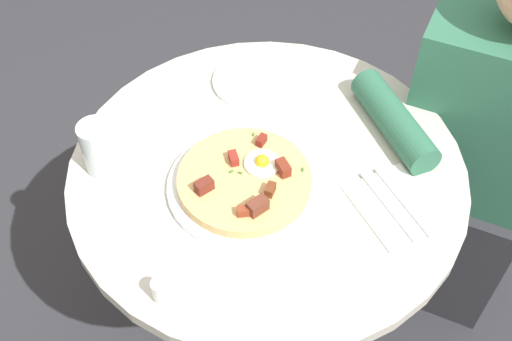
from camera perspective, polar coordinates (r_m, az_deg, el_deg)
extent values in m
plane|color=#2D2D33|center=(1.90, 0.71, -14.51)|extent=(6.00, 6.00, 0.00)
cylinder|color=beige|center=(1.28, 1.01, -0.09)|extent=(0.81, 0.81, 0.03)
cylinder|color=#333338|center=(1.58, 0.83, -8.85)|extent=(0.10, 0.10, 0.72)
cylinder|color=#333338|center=(1.89, 0.71, -14.36)|extent=(0.36, 0.36, 0.02)
cube|color=#2D2D33|center=(1.89, 17.01, -5.30)|extent=(0.32, 0.28, 0.45)
cube|color=#2D664C|center=(1.55, 20.85, 4.68)|extent=(0.38, 0.22, 0.48)
cylinder|color=#2D664C|center=(1.35, 12.43, 4.50)|extent=(0.23, 0.23, 0.07)
cylinder|color=white|center=(1.23, -1.05, -1.38)|extent=(0.30, 0.30, 0.01)
cylinder|color=tan|center=(1.22, -1.07, -0.88)|extent=(0.26, 0.26, 0.02)
cylinder|color=white|center=(1.23, 0.38, 0.71)|extent=(0.07, 0.07, 0.01)
sphere|color=yellow|center=(1.22, 0.39, 0.90)|extent=(0.03, 0.03, 0.03)
cube|color=brown|center=(1.15, 0.15, -3.24)|extent=(0.04, 0.04, 0.03)
cube|color=maroon|center=(1.21, 2.48, 0.25)|extent=(0.04, 0.04, 0.02)
cube|color=maroon|center=(1.18, -4.74, -1.39)|extent=(0.03, 0.04, 0.02)
cube|color=brown|center=(1.15, -1.10, -3.72)|extent=(0.03, 0.03, 0.02)
cube|color=brown|center=(1.18, 1.29, -1.74)|extent=(0.02, 0.03, 0.02)
cube|color=maroon|center=(1.26, 0.49, 2.76)|extent=(0.02, 0.03, 0.02)
cube|color=maroon|center=(1.23, -2.05, 1.13)|extent=(0.03, 0.03, 0.02)
cube|color=#387F2D|center=(1.28, -0.23, 3.31)|extent=(0.01, 0.01, 0.00)
cube|color=#387F2D|center=(1.21, -2.26, -0.07)|extent=(0.01, 0.01, 0.00)
cube|color=#387F2D|center=(1.22, 4.28, 0.11)|extent=(0.01, 0.01, 0.00)
cube|color=#387F2D|center=(1.21, -1.45, -0.20)|extent=(0.01, 0.00, 0.00)
cylinder|color=white|center=(1.45, -0.31, 8.14)|extent=(0.18, 0.18, 0.01)
cube|color=white|center=(1.23, 12.54, -3.15)|extent=(0.22, 0.22, 0.00)
cube|color=silver|center=(1.24, 13.25, -2.72)|extent=(0.15, 0.12, 0.00)
cube|color=silver|center=(1.22, 11.89, -3.33)|extent=(0.15, 0.12, 0.00)
cylinder|color=silver|center=(1.26, -14.07, 2.01)|extent=(0.07, 0.07, 0.12)
cylinder|color=white|center=(1.09, -8.71, -10.77)|extent=(0.03, 0.03, 0.05)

